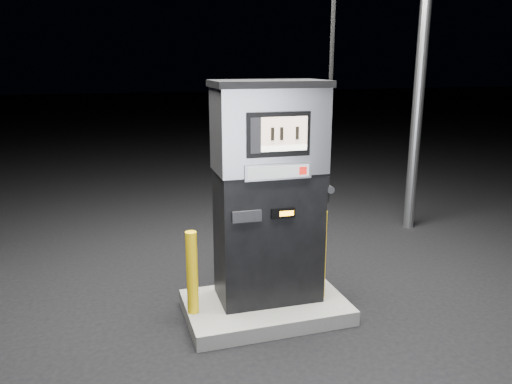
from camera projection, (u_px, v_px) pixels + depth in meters
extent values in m
plane|color=black|center=(265.00, 314.00, 5.09)|extent=(80.00, 80.00, 0.00)
cube|color=#5F5F5B|center=(265.00, 307.00, 5.07)|extent=(1.60, 1.00, 0.15)
cylinder|color=gray|center=(420.00, 79.00, 7.22)|extent=(0.16, 0.16, 4.50)
cube|color=black|center=(268.00, 235.00, 4.99)|extent=(1.02, 0.61, 1.32)
cube|color=#BBBBC3|center=(269.00, 130.00, 4.72)|extent=(1.04, 0.63, 0.79)
cube|color=black|center=(269.00, 84.00, 4.62)|extent=(1.08, 0.67, 0.06)
cube|color=black|center=(279.00, 135.00, 4.44)|extent=(0.59, 0.05, 0.40)
cube|color=beige|center=(284.00, 131.00, 4.43)|extent=(0.43, 0.01, 0.25)
cube|color=white|center=(284.00, 148.00, 4.47)|extent=(0.43, 0.01, 0.05)
cube|color=#BBBBC3|center=(278.00, 172.00, 4.53)|extent=(0.63, 0.05, 0.15)
cube|color=#919498|center=(279.00, 172.00, 4.51)|extent=(0.58, 0.02, 0.11)
cube|color=red|center=(303.00, 171.00, 4.57)|extent=(0.07, 0.00, 0.07)
cube|color=black|center=(283.00, 213.00, 4.64)|extent=(0.23, 0.03, 0.10)
cube|color=orange|center=(287.00, 213.00, 4.64)|extent=(0.14, 0.01, 0.05)
cube|color=black|center=(247.00, 216.00, 4.55)|extent=(0.28, 0.03, 0.11)
cube|color=black|center=(321.00, 188.00, 5.02)|extent=(0.11, 0.19, 0.26)
cylinder|color=gray|center=(327.00, 187.00, 5.04)|extent=(0.08, 0.23, 0.07)
cylinder|color=black|center=(334.00, 1.00, 4.54)|extent=(0.04, 0.04, 3.28)
cylinder|color=yellow|center=(192.00, 273.00, 4.71)|extent=(0.12, 0.12, 0.82)
cylinder|color=yellow|center=(320.00, 255.00, 5.02)|extent=(0.14, 0.14, 0.92)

